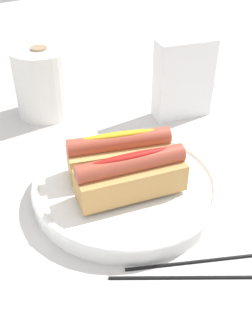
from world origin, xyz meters
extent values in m
plane|color=beige|center=(0.00, 0.00, 0.00)|extent=(2.40, 2.40, 0.00)
cylinder|color=white|center=(0.01, -0.02, 0.01)|extent=(0.27, 0.27, 0.02)
torus|color=white|center=(0.01, -0.02, 0.02)|extent=(0.27, 0.27, 0.01)
cube|color=tan|center=(0.00, -0.04, 0.05)|extent=(0.16, 0.08, 0.04)
cylinder|color=#A84733|center=(0.00, -0.04, 0.08)|extent=(0.15, 0.06, 0.03)
ellipsoid|color=red|center=(0.00, -0.04, 0.09)|extent=(0.11, 0.04, 0.01)
cube|color=tan|center=(0.02, 0.01, 0.05)|extent=(0.16, 0.10, 0.04)
cylinder|color=#B24C38|center=(0.02, 0.01, 0.08)|extent=(0.15, 0.07, 0.03)
ellipsoid|color=gold|center=(0.02, 0.01, 0.09)|extent=(0.11, 0.05, 0.01)
cylinder|color=white|center=(0.02, 0.29, 0.07)|extent=(0.11, 0.11, 0.13)
cylinder|color=#997A5B|center=(0.02, 0.29, 0.13)|extent=(0.03, 0.03, 0.00)
cube|color=white|center=(0.24, 0.13, 0.07)|extent=(0.12, 0.07, 0.15)
cylinder|color=black|center=(0.03, -0.18, 0.00)|extent=(0.20, 0.10, 0.01)
cylinder|color=black|center=(0.00, -0.19, 0.00)|extent=(0.19, 0.13, 0.01)
camera|label=1|loc=(-0.24, -0.39, 0.38)|focal=41.83mm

